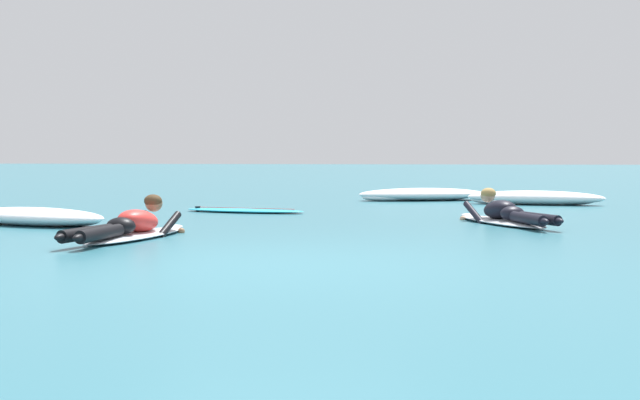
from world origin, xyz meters
The scene contains 7 objects.
ground_plane centered at (0.00, 10.00, 0.00)m, with size 120.00×120.00×0.00m, color #2D6B7A.
surfer_near centered at (-2.10, 2.06, 0.14)m, with size 0.82×2.66×0.53m.
surfer_far centered at (2.30, 4.78, 0.14)m, with size 1.43×2.52×0.54m.
drifting_surfboard centered at (-1.87, 6.65, 0.03)m, with size 2.19×0.98×0.16m.
whitewater_front centered at (3.18, 9.60, 0.13)m, with size 2.68×1.13×0.27m.
whitewater_mid_right centered at (0.99, 10.80, 0.12)m, with size 2.88×1.71×0.26m.
whitewater_back centered at (-4.12, 3.71, 0.11)m, with size 2.51×1.48×0.25m.
Camera 1 is at (1.51, -7.48, 0.99)m, focal length 48.71 mm.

